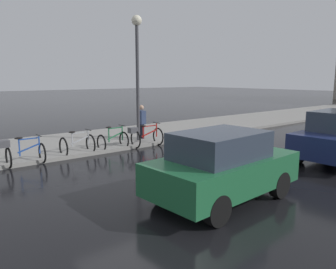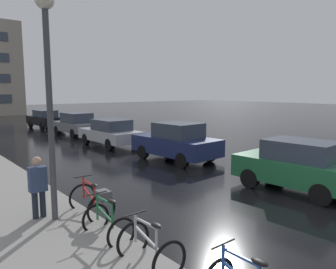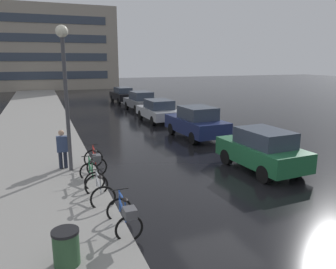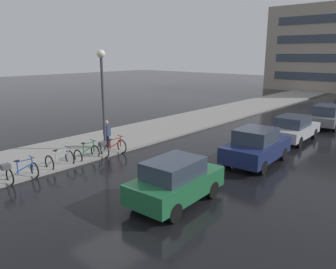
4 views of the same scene
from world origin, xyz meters
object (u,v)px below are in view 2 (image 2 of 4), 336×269
at_px(car_silver, 111,132).
at_px(pedestrian, 38,186).
at_px(bicycle_farthest, 94,200).
at_px(car_grey, 76,124).
at_px(bicycle_second, 150,249).
at_px(streetlamp, 48,67).
at_px(bicycle_third, 108,224).
at_px(car_black, 45,119).
at_px(car_green, 297,165).
at_px(car_navy, 176,142).

xyz_separation_m(car_silver, pedestrian, (-6.99, -8.73, 0.15)).
xyz_separation_m(bicycle_farthest, car_grey, (6.19, 14.84, 0.32)).
distance_m(bicycle_second, streetlamp, 4.55).
height_order(bicycle_third, bicycle_farthest, bicycle_farthest).
xyz_separation_m(car_black, pedestrian, (-7.13, -19.98, 0.14)).
xyz_separation_m(car_silver, car_grey, (0.34, 5.46, 0.03)).
height_order(bicycle_farthest, car_green, car_green).
xyz_separation_m(car_silver, car_black, (0.15, 11.25, 0.01)).
distance_m(bicycle_second, car_grey, 18.78).
distance_m(car_navy, pedestrian, 8.00).
xyz_separation_m(car_green, streetlamp, (-6.95, 2.31, 2.88)).
bearing_deg(car_navy, pedestrian, -155.68).
relative_size(bicycle_third, car_silver, 0.26).
bearing_deg(pedestrian, bicycle_farthest, -29.62).
xyz_separation_m(car_grey, pedestrian, (-7.32, -14.20, 0.12)).
distance_m(bicycle_farthest, car_grey, 16.08).
height_order(car_navy, streetlamp, streetlamp).
distance_m(bicycle_third, car_silver, 12.32).
height_order(bicycle_third, car_black, car_black).
relative_size(bicycle_farthest, car_silver, 0.33).
height_order(car_grey, car_black, car_grey).
bearing_deg(bicycle_farthest, streetlamp, 161.22).
distance_m(car_silver, pedestrian, 11.18).
distance_m(bicycle_second, pedestrian, 3.55).
bearing_deg(car_green, bicycle_farthest, 161.71).
xyz_separation_m(car_silver, streetlamp, (-6.73, -9.08, 2.95)).
bearing_deg(car_navy, bicycle_third, -141.22).
bearing_deg(car_silver, streetlamp, -126.57).
bearing_deg(car_black, streetlamp, -108.70).
distance_m(pedestrian, streetlamp, 2.83).
relative_size(car_silver, pedestrian, 2.65).
bearing_deg(bicycle_third, car_navy, 38.78).
bearing_deg(car_black, car_silver, -90.74).
relative_size(bicycle_farthest, car_grey, 0.35).
height_order(bicycle_farthest, car_silver, car_silver).
bearing_deg(bicycle_second, car_grey, 69.71).
distance_m(bicycle_farthest, car_silver, 11.06).
bearing_deg(car_black, bicycle_third, -106.12).
relative_size(bicycle_second, bicycle_farthest, 0.78).
bearing_deg(car_navy, streetlamp, -152.66).
bearing_deg(streetlamp, car_green, -18.35).
height_order(bicycle_third, streetlamp, streetlamp).
xyz_separation_m(bicycle_second, car_black, (6.32, 23.39, 0.38)).
xyz_separation_m(car_grey, streetlamp, (-7.07, -14.54, 2.91)).
height_order(car_grey, pedestrian, pedestrian).
distance_m(car_navy, car_black, 16.69).
height_order(car_green, car_silver, car_green).
bearing_deg(bicycle_third, pedestrian, 112.66).
bearing_deg(bicycle_third, bicycle_farthest, 75.59).
xyz_separation_m(bicycle_second, car_navy, (6.48, 6.71, 0.45)).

